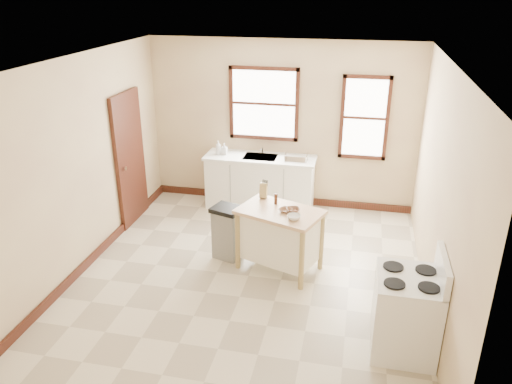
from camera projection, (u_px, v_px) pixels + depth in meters
floor at (249, 276)px, 6.66m from camera, size 5.00×5.00×0.00m
ceiling at (247, 62)px, 5.56m from camera, size 5.00×5.00×0.00m
wall_back at (281, 125)px, 8.36m from camera, size 4.50×0.04×2.80m
wall_left at (81, 165)px, 6.54m from camera, size 0.04×5.00×2.80m
wall_right at (440, 194)px, 5.67m from camera, size 0.04×5.00×2.80m
window_main at (264, 104)px, 8.26m from camera, size 1.17×0.06×1.22m
window_side at (364, 118)px, 8.00m from camera, size 0.77×0.06×1.37m
door_left at (130, 159)px, 7.84m from camera, size 0.06×0.90×2.10m
baseboard_back at (280, 199)px, 8.85m from camera, size 4.50×0.04×0.12m
baseboard_left at (96, 254)px, 7.06m from camera, size 0.04×5.00×0.12m
sink_counter at (260, 182)px, 8.51m from camera, size 1.86×0.62×0.92m
faucet at (262, 147)px, 8.45m from camera, size 0.03×0.03×0.22m
soap_bottle_a at (218, 148)px, 8.40m from camera, size 0.12×0.12×0.24m
soap_bottle_b at (224, 149)px, 8.41m from camera, size 0.09×0.09×0.19m
dish_rack at (296, 158)px, 8.14m from camera, size 0.39×0.31×0.09m
kitchen_island at (279, 240)px, 6.67m from camera, size 1.23×1.00×0.87m
knife_block at (264, 191)px, 6.85m from camera, size 0.10×0.10×0.20m
pepper_grinder at (276, 199)px, 6.66m from camera, size 0.05×0.05×0.15m
bowl_a at (285, 210)px, 6.46m from camera, size 0.23×0.23×0.04m
bowl_b at (293, 210)px, 6.47m from camera, size 0.21×0.21×0.04m
bowl_c at (294, 217)px, 6.25m from camera, size 0.24×0.24×0.05m
trash_bin at (228, 232)px, 6.98m from camera, size 0.48×0.43×0.77m
gas_stove at (407, 303)px, 5.14m from camera, size 0.71×0.72×1.15m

